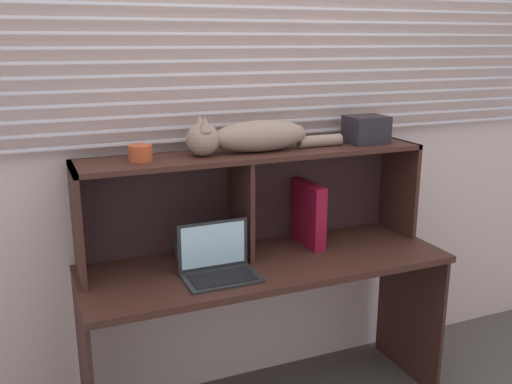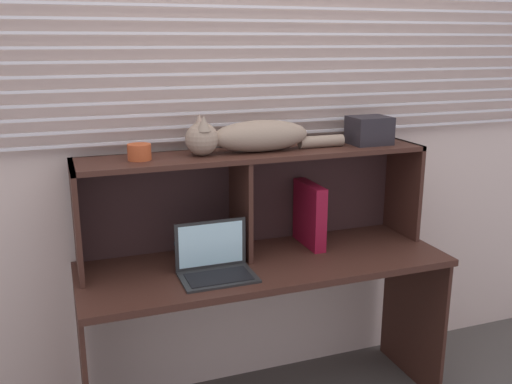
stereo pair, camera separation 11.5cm
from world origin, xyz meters
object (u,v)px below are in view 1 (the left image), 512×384
small_basket (140,153)px  cat (249,136)px  laptop (218,265)px  book_stack (198,254)px  storage_box (366,130)px  binder_upright (308,214)px

small_basket → cat: bearing=0.0°
cat → laptop: cat is taller
laptop → book_stack: (-0.03, 0.19, -0.02)m
storage_box → book_stack: bearing=-180.0°
cat → binder_upright: 0.49m
binder_upright → storage_box: (0.30, 0.00, 0.38)m
cat → storage_box: 0.60m
cat → storage_box: size_ratio=4.01×
binder_upright → laptop: bearing=-159.3°
cat → book_stack: cat is taller
book_stack → storage_box: bearing=0.0°
cat → binder_upright: size_ratio=2.47×
laptop → binder_upright: size_ratio=1.02×
storage_box → laptop: bearing=-166.5°
laptop → small_basket: size_ratio=3.17×
book_stack → laptop: bearing=-82.2°
cat → small_basket: 0.48m
laptop → storage_box: size_ratio=1.66×
storage_box → binder_upright: bearing=180.0°
binder_upright → storage_box: storage_box is taller
cat → laptop: 0.57m
cat → small_basket: (-0.48, -0.00, -0.04)m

